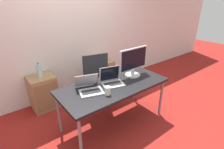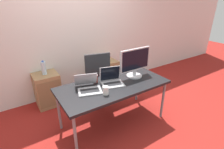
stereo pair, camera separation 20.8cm
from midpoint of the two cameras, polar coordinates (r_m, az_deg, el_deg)
name	(u,v)px [view 1 (the left image)]	position (r m, az deg, el deg)	size (l,w,h in m)	color
ground_plane	(113,122)	(3.05, -1.56, -15.22)	(14.00, 14.00, 0.00)	maroon
wall_back	(70,32)	(3.62, -15.30, 13.30)	(10.00, 0.05, 2.60)	silver
desk	(114,87)	(2.67, -1.72, -4.16)	(1.68, 0.78, 0.71)	black
office_chair	(93,85)	(3.35, -7.98, -3.46)	(0.57, 0.61, 1.06)	#232326
cabinet_left	(43,92)	(3.50, -23.13, -5.44)	(0.44, 0.42, 0.64)	#99754C
cabinet_right	(102,74)	(3.96, -4.82, 0.03)	(0.44, 0.42, 0.64)	#99754C
water_bottle	(39,70)	(3.32, -24.37, 1.20)	(0.08, 0.08, 0.26)	silver
laptop_left	(90,88)	(2.49, -9.73, -4.39)	(0.38, 0.43, 0.23)	#ADADB2
laptop_right	(112,81)	(2.65, -2.31, -2.04)	(0.38, 0.34, 0.25)	#ADADB2
monitor	(133,62)	(2.86, 4.88, 4.05)	(0.57, 0.25, 0.48)	#B7B7BC
coffee_cup_white	(108,91)	(2.37, -3.96, -5.35)	(0.08, 0.08, 0.12)	white
coffee_cup_brown	(95,79)	(2.70, -7.78, -1.56)	(0.08, 0.08, 0.12)	maroon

